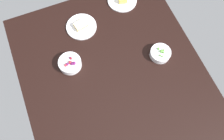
# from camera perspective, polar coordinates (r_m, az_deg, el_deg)

# --- Properties ---
(dining_table) EXTENTS (1.26, 1.13, 0.04)m
(dining_table) POSITION_cam_1_polar(r_m,az_deg,el_deg) (1.51, 0.00, -0.57)
(dining_table) COLOR black
(dining_table) RESTS_ON ground
(bowl_peas) EXTENTS (0.13, 0.13, 0.06)m
(bowl_peas) POSITION_cam_1_polar(r_m,az_deg,el_deg) (1.55, 11.57, 3.96)
(bowl_peas) COLOR silver
(bowl_peas) RESTS_ON dining_table
(plate_sandwich) EXTENTS (0.21, 0.21, 0.04)m
(plate_sandwich) POSITION_cam_1_polar(r_m,az_deg,el_deg) (1.65, -7.41, 10.43)
(plate_sandwich) COLOR silver
(plate_sandwich) RESTS_ON dining_table
(bowl_berries) EXTENTS (0.14, 0.14, 0.07)m
(bowl_berries) POSITION_cam_1_polar(r_m,az_deg,el_deg) (1.51, -10.10, 1.59)
(bowl_berries) COLOR silver
(bowl_berries) RESTS_ON dining_table
(plate_cheese) EXTENTS (0.21, 0.21, 0.05)m
(plate_cheese) POSITION_cam_1_polar(r_m,az_deg,el_deg) (1.77, 2.49, 16.61)
(plate_cheese) COLOR silver
(plate_cheese) RESTS_ON dining_table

